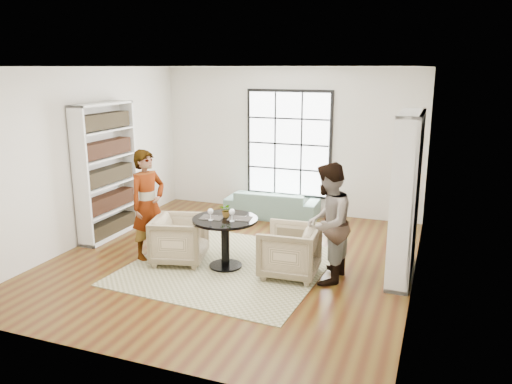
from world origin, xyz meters
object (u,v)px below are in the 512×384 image
at_px(armchair_right, 289,251).
at_px(armchair_left, 180,239).
at_px(pedestal_table, 225,232).
at_px(wine_glass_left, 210,212).
at_px(flower_centerpiece, 227,210).
at_px(sofa, 272,204).
at_px(person_left, 148,205).
at_px(wine_glass_right, 232,212).
at_px(person_right, 327,223).

bearing_deg(armchair_right, armchair_left, -90.39).
bearing_deg(armchair_left, pedestal_table, -101.40).
relative_size(wine_glass_left, flower_centerpiece, 0.84).
bearing_deg(wine_glass_left, flower_centerpiece, 56.89).
height_order(sofa, person_left, person_left).
xyz_separation_m(person_left, flower_centerpiece, (1.31, 0.12, 0.02)).
bearing_deg(person_left, wine_glass_right, -73.40).
distance_m(armchair_right, wine_glass_right, 1.02).
xyz_separation_m(sofa, wine_glass_left, (0.03, -2.95, 0.65)).
height_order(wine_glass_left, wine_glass_right, wine_glass_right).
bearing_deg(flower_centerpiece, armchair_right, -0.95).
distance_m(sofa, armchair_left, 2.88).
distance_m(person_left, wine_glass_right, 1.47).
height_order(pedestal_table, wine_glass_left, wine_glass_left).
xyz_separation_m(pedestal_table, person_right, (1.55, 0.06, 0.29)).
bearing_deg(pedestal_table, flower_centerpiece, 91.87).
height_order(person_right, wine_glass_right, person_right).
xyz_separation_m(wine_glass_left, wine_glass_right, (0.32, 0.06, 0.01)).
bearing_deg(person_right, flower_centerpiece, -88.49).
xyz_separation_m(person_right, flower_centerpiece, (-1.55, 0.02, 0.03)).
distance_m(sofa, person_right, 3.29).
bearing_deg(pedestal_table, armchair_left, -176.84).
bearing_deg(person_right, pedestal_table, -85.79).
bearing_deg(pedestal_table, armchair_right, 3.23).
bearing_deg(armchair_right, wine_glass_left, -82.76).
bearing_deg(armchair_left, wine_glass_left, -116.15).
xyz_separation_m(person_right, wine_glass_right, (-1.39, -0.16, 0.06)).
bearing_deg(person_right, wine_glass_left, -80.48).
bearing_deg(armchair_left, person_right, -102.12).
bearing_deg(wine_glass_right, person_left, 177.61).
bearing_deg(sofa, armchair_right, 110.82).
distance_m(person_right, flower_centerpiece, 1.55).
bearing_deg(armchair_right, person_right, 86.41).
xyz_separation_m(armchair_right, wine_glass_left, (-1.16, -0.22, 0.54)).
relative_size(person_left, flower_centerpiece, 8.10).
distance_m(armchair_right, wine_glass_left, 1.30).
distance_m(wine_glass_left, wine_glass_right, 0.32).
bearing_deg(wine_glass_left, armchair_right, 10.83).
xyz_separation_m(pedestal_table, wine_glass_right, (0.16, -0.10, 0.36)).
distance_m(wine_glass_left, flower_centerpiece, 0.29).
xyz_separation_m(person_left, wine_glass_right, (1.47, -0.06, 0.05)).
xyz_separation_m(pedestal_table, sofa, (-0.19, 2.78, -0.30)).
height_order(armchair_left, person_right, person_right).
relative_size(wine_glass_right, flower_centerpiece, 0.89).
distance_m(sofa, wine_glass_right, 2.98).
bearing_deg(wine_glass_left, sofa, 90.62).
bearing_deg(flower_centerpiece, person_right, -0.61).
xyz_separation_m(pedestal_table, wine_glass_left, (-0.16, -0.17, 0.35)).
bearing_deg(flower_centerpiece, armchair_left, -171.36).
height_order(armchair_right, person_left, person_left).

